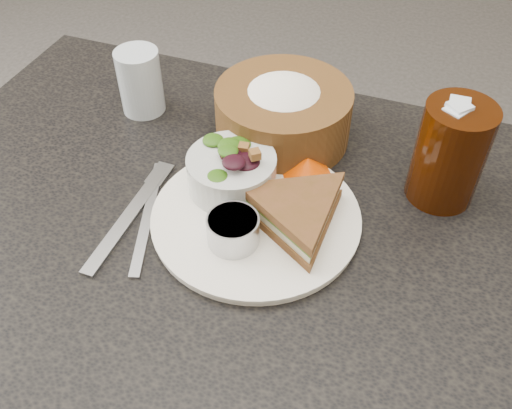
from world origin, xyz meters
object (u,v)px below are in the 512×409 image
object	(u,v)px
dining_table	(251,380)
bread_basket	(283,106)
sandwich	(297,212)
cola_glass	(451,150)
dinner_plate	(256,218)
water_glass	(140,82)
dressing_ramekin	(233,230)
salad_bowl	(232,167)

from	to	relation	value
dining_table	bread_basket	distance (m)	0.48
sandwich	cola_glass	distance (m)	0.21
dinner_plate	water_glass	distance (m)	0.30
dinner_plate	dining_table	bearing A→B (deg)	-91.41
dining_table	cola_glass	world-z (taller)	cola_glass
cola_glass	dining_table	bearing A→B (deg)	-143.35
sandwich	cola_glass	world-z (taller)	cola_glass
sandwich	dressing_ramekin	xyz separation A→B (m)	(-0.06, -0.05, -0.00)
dining_table	water_glass	world-z (taller)	water_glass
dining_table	salad_bowl	world-z (taller)	salad_bowl
dining_table	dinner_plate	xyz separation A→B (m)	(0.00, 0.03, 0.38)
dinner_plate	water_glass	xyz separation A→B (m)	(-0.25, 0.17, 0.04)
sandwich	cola_glass	xyz separation A→B (m)	(0.16, 0.13, 0.04)
dining_table	dinner_plate	distance (m)	0.38
bread_basket	cola_glass	distance (m)	0.24
cola_glass	salad_bowl	bearing A→B (deg)	-160.17
dressing_ramekin	cola_glass	xyz separation A→B (m)	(0.22, 0.18, 0.04)
dining_table	water_glass	distance (m)	0.53
dinner_plate	cola_glass	xyz separation A→B (m)	(0.21, 0.13, 0.07)
dining_table	bread_basket	size ratio (longest dim) A/B	5.12
water_glass	sandwich	bearing A→B (deg)	-28.92
sandwich	water_glass	bearing A→B (deg)	-177.72
dressing_ramekin	bread_basket	bearing A→B (deg)	93.00
bread_basket	dining_table	bearing A→B (deg)	-83.77
dinner_plate	dressing_ramekin	xyz separation A→B (m)	(-0.01, -0.05, 0.02)
dinner_plate	sandwich	xyz separation A→B (m)	(0.05, 0.00, 0.03)
bread_basket	water_glass	size ratio (longest dim) A/B	1.95
salad_bowl	water_glass	bearing A→B (deg)	147.23
dinner_plate	sandwich	world-z (taller)	sandwich
dinner_plate	salad_bowl	bearing A→B (deg)	141.03
salad_bowl	sandwich	bearing A→B (deg)	-20.25
salad_bowl	bread_basket	distance (m)	0.14
sandwich	salad_bowl	size ratio (longest dim) A/B	1.37
dining_table	sandwich	bearing A→B (deg)	27.60
dinner_plate	cola_glass	size ratio (longest dim) A/B	1.75
dining_table	dinner_plate	world-z (taller)	dinner_plate
salad_bowl	water_glass	xyz separation A→B (m)	(-0.20, 0.13, 0.01)
water_glass	bread_basket	bearing A→B (deg)	1.80
cola_glass	bread_basket	bearing A→B (deg)	169.59
dinner_plate	cola_glass	world-z (taller)	cola_glass
dining_table	water_glass	bearing A→B (deg)	142.02
salad_bowl	dressing_ramekin	xyz separation A→B (m)	(0.04, -0.09, -0.01)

